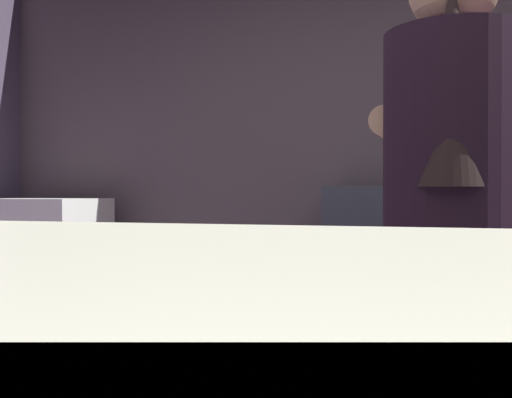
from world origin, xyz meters
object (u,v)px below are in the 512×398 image
object	(u,v)px
bartender	(453,235)
mixing_bowl	(290,236)
mini_fridge	(47,289)
bottle_vinegar	(428,169)
bottle_hot_sauce	(484,165)
bottle_olive_oil	(461,167)

from	to	relation	value
bartender	mixing_bowl	xyz separation A→B (m)	(-0.49, 0.36, -0.04)
mini_fridge	bottle_vinegar	xyz separation A→B (m)	(2.15, 0.12, 0.69)
bottle_vinegar	mixing_bowl	bearing A→B (deg)	-110.22
bottle_hot_sauce	bottle_olive_oil	xyz separation A→B (m)	(-0.09, 0.16, -0.00)
mixing_bowl	bottle_olive_oil	distance (m)	1.50
bartender	bottle_olive_oil	distance (m)	1.71
bottle_vinegar	bottle_olive_oil	distance (m)	0.21
mixing_bowl	bottle_hot_sauce	size ratio (longest dim) A/B	0.71
mixing_bowl	bottle_vinegar	world-z (taller)	bottle_vinegar
bartender	mixing_bowl	size ratio (longest dim) A/B	9.48
mini_fridge	bottle_olive_oil	bearing A→B (deg)	5.93
bartender	mixing_bowl	bearing A→B (deg)	58.48
bottle_hot_sauce	bottle_vinegar	bearing A→B (deg)	171.58
bottle_vinegar	mini_fridge	bearing A→B (deg)	-176.83
mini_fridge	bottle_hot_sauce	world-z (taller)	bottle_hot_sauce
mini_fridge	bottle_vinegar	world-z (taller)	bottle_vinegar
mini_fridge	bottle_hot_sauce	bearing A→B (deg)	1.92
mini_fridge	mixing_bowl	distance (m)	2.07
bottle_hot_sauce	bottle_olive_oil	bearing A→B (deg)	119.99
mini_fridge	mixing_bowl	world-z (taller)	mini_fridge
bartender	bottle_vinegar	bearing A→B (deg)	6.13
mini_fridge	bartender	distance (m)	2.67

